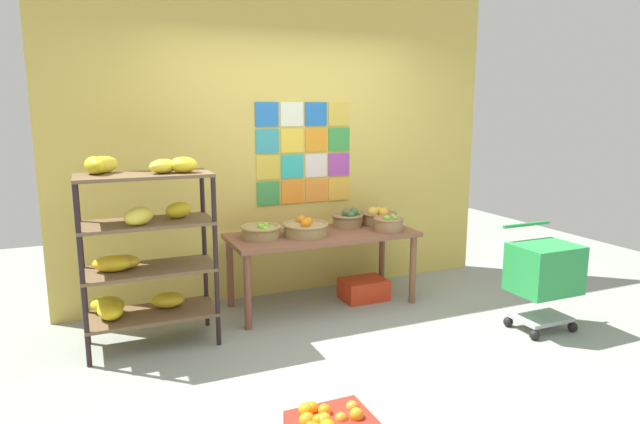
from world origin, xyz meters
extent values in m
plane|color=gray|center=(0.00, 0.00, 0.00)|extent=(9.16, 9.16, 0.00)
cube|color=#D8BB54|center=(0.00, 1.61, 1.46)|extent=(4.26, 0.06, 2.91)
cube|color=blue|center=(-0.21, 1.57, 1.72)|extent=(0.22, 0.01, 0.22)
cube|color=silver|center=(0.04, 1.57, 1.72)|extent=(0.22, 0.01, 0.22)
cube|color=blue|center=(0.28, 1.57, 1.72)|extent=(0.22, 0.01, 0.22)
cube|color=gold|center=(0.53, 1.57, 1.72)|extent=(0.22, 0.01, 0.22)
cube|color=teal|center=(-0.21, 1.57, 1.48)|extent=(0.22, 0.01, 0.22)
cube|color=yellow|center=(0.04, 1.57, 1.48)|extent=(0.22, 0.01, 0.22)
cube|color=orange|center=(0.28, 1.57, 1.48)|extent=(0.22, 0.01, 0.22)
cube|color=green|center=(0.53, 1.57, 1.48)|extent=(0.22, 0.01, 0.22)
cube|color=gold|center=(-0.21, 1.57, 1.24)|extent=(0.22, 0.01, 0.22)
cube|color=#2FB5AE|center=(0.04, 1.57, 1.24)|extent=(0.22, 0.01, 0.22)
cube|color=silver|center=(0.28, 1.57, 1.24)|extent=(0.22, 0.01, 0.22)
cube|color=purple|center=(0.53, 1.57, 1.24)|extent=(0.22, 0.01, 0.22)
cube|color=#3E9648|center=(-0.21, 1.57, 0.99)|extent=(0.22, 0.01, 0.22)
cube|color=orange|center=(0.04, 1.57, 0.99)|extent=(0.22, 0.01, 0.22)
cube|color=orange|center=(0.28, 1.57, 0.99)|extent=(0.22, 0.01, 0.22)
cube|color=gold|center=(0.53, 1.57, 0.99)|extent=(0.22, 0.01, 0.22)
cylinder|color=black|center=(-1.84, 0.63, 0.66)|extent=(0.04, 0.04, 1.32)
cylinder|color=black|center=(-0.93, 0.63, 0.66)|extent=(0.04, 0.04, 1.32)
cylinder|color=black|center=(-1.84, 1.05, 0.66)|extent=(0.04, 0.04, 1.32)
cylinder|color=black|center=(-0.93, 1.05, 0.66)|extent=(0.04, 0.04, 1.32)
cube|color=brown|center=(-1.38, 0.84, 0.24)|extent=(0.95, 0.45, 0.02)
ellipsoid|color=yellow|center=(-1.25, 0.91, 0.31)|extent=(0.28, 0.21, 0.12)
ellipsoid|color=yellow|center=(-1.68, 0.83, 0.32)|extent=(0.22, 0.30, 0.13)
ellipsoid|color=yellow|center=(-1.69, 0.96, 0.32)|extent=(0.31, 0.27, 0.13)
cube|color=brown|center=(-1.38, 0.84, 0.60)|extent=(0.95, 0.45, 0.02)
ellipsoid|color=yellow|center=(-1.55, 0.89, 0.66)|extent=(0.27, 0.23, 0.10)
ellipsoid|color=yellow|center=(-1.64, 0.85, 0.67)|extent=(0.31, 0.23, 0.12)
cube|color=brown|center=(-1.38, 0.84, 0.95)|extent=(0.95, 0.45, 0.02)
ellipsoid|color=yellow|center=(-1.14, 0.88, 1.02)|extent=(0.25, 0.23, 0.12)
ellipsoid|color=yellow|center=(-1.44, 0.72, 1.03)|extent=(0.27, 0.23, 0.13)
cube|color=brown|center=(-1.38, 0.84, 1.30)|extent=(0.95, 0.45, 0.02)
ellipsoid|color=yellow|center=(-1.11, 0.78, 1.37)|extent=(0.22, 0.20, 0.12)
ellipsoid|color=gold|center=(-1.71, 0.93, 1.38)|extent=(0.18, 0.28, 0.13)
ellipsoid|color=yellow|center=(-1.25, 0.80, 1.37)|extent=(0.27, 0.25, 0.10)
ellipsoid|color=yellow|center=(-1.65, 0.97, 1.38)|extent=(0.29, 0.29, 0.13)
cube|color=brown|center=(0.15, 1.12, 0.66)|extent=(1.69, 0.69, 0.04)
cylinder|color=brown|center=(-0.63, 0.83, 0.32)|extent=(0.06, 0.06, 0.64)
cylinder|color=brown|center=(0.94, 0.83, 0.32)|extent=(0.06, 0.06, 0.64)
cylinder|color=brown|center=(-0.63, 1.41, 0.32)|extent=(0.06, 0.06, 0.64)
cylinder|color=brown|center=(0.94, 1.41, 0.32)|extent=(0.06, 0.06, 0.64)
cylinder|color=tan|center=(-0.42, 1.15, 0.72)|extent=(0.32, 0.32, 0.10)
torus|color=#A0904F|center=(-0.42, 1.15, 0.77)|extent=(0.35, 0.35, 0.03)
sphere|color=#86D130|center=(-0.41, 1.04, 0.78)|extent=(0.06, 0.06, 0.06)
sphere|color=#6DC13D|center=(-0.42, 1.15, 0.78)|extent=(0.05, 0.05, 0.05)
sphere|color=#80D13F|center=(-0.37, 1.19, 0.78)|extent=(0.05, 0.05, 0.05)
sphere|color=#7DCA43|center=(-0.41, 1.14, 0.78)|extent=(0.05, 0.05, 0.05)
sphere|color=#83BE38|center=(-0.36, 1.18, 0.78)|extent=(0.05, 0.05, 0.05)
cylinder|color=olive|center=(0.81, 1.26, 0.73)|extent=(0.33, 0.33, 0.11)
torus|color=#8D734D|center=(0.81, 1.26, 0.78)|extent=(0.35, 0.35, 0.02)
sphere|color=gold|center=(0.72, 1.22, 0.80)|extent=(0.11, 0.11, 0.11)
sphere|color=gold|center=(0.81, 1.26, 0.80)|extent=(0.08, 0.08, 0.08)
sphere|color=gold|center=(0.80, 1.16, 0.80)|extent=(0.09, 0.09, 0.09)
sphere|color=gold|center=(0.82, 1.19, 0.80)|extent=(0.10, 0.10, 0.10)
sphere|color=gold|center=(0.86, 1.25, 0.79)|extent=(0.10, 0.10, 0.10)
cylinder|color=olive|center=(0.48, 1.27, 0.73)|extent=(0.27, 0.27, 0.11)
torus|color=olive|center=(0.48, 1.27, 0.78)|extent=(0.30, 0.30, 0.03)
sphere|color=#536A29|center=(0.52, 1.31, 0.80)|extent=(0.07, 0.07, 0.07)
sphere|color=#426330|center=(0.54, 1.27, 0.81)|extent=(0.10, 0.10, 0.10)
sphere|color=#40662C|center=(0.53, 1.32, 0.79)|extent=(0.07, 0.07, 0.07)
sphere|color=#3D6F25|center=(0.49, 1.34, 0.79)|extent=(0.07, 0.07, 0.07)
sphere|color=#3C6E33|center=(0.48, 1.21, 0.80)|extent=(0.07, 0.07, 0.07)
sphere|color=#525C39|center=(0.47, 1.28, 0.81)|extent=(0.09, 0.09, 0.09)
cylinder|color=#A48A53|center=(-0.03, 1.09, 0.72)|extent=(0.38, 0.38, 0.10)
torus|color=#A0865A|center=(-0.03, 1.09, 0.77)|extent=(0.40, 0.40, 0.03)
sphere|color=orange|center=(-0.02, 1.20, 0.79)|extent=(0.09, 0.09, 0.09)
sphere|color=orange|center=(0.00, 1.11, 0.79)|extent=(0.09, 0.09, 0.09)
sphere|color=orange|center=(-0.05, 1.02, 0.79)|extent=(0.09, 0.09, 0.09)
sphere|color=orange|center=(-0.03, 1.10, 0.78)|extent=(0.07, 0.07, 0.07)
sphere|color=orange|center=(0.04, 1.18, 0.78)|extent=(0.08, 0.08, 0.08)
cylinder|color=#99724D|center=(0.74, 0.96, 0.73)|extent=(0.26, 0.26, 0.11)
torus|color=#9E7052|center=(0.74, 0.96, 0.79)|extent=(0.28, 0.28, 0.02)
sphere|color=#81C343|center=(0.78, 0.91, 0.80)|extent=(0.05, 0.05, 0.05)
sphere|color=#81CC35|center=(0.82, 1.01, 0.79)|extent=(0.05, 0.05, 0.05)
sphere|color=#7CC836|center=(0.71, 0.93, 0.80)|extent=(0.06, 0.06, 0.06)
sphere|color=#6FC33D|center=(0.72, 0.96, 0.80)|extent=(0.05, 0.05, 0.05)
cube|color=red|center=(0.57, 1.10, 0.10)|extent=(0.41, 0.31, 0.19)
sphere|color=orange|center=(-0.79, -0.84, 0.16)|extent=(0.09, 0.09, 0.09)
sphere|color=orange|center=(-0.61, -0.89, 0.15)|extent=(0.07, 0.07, 0.07)
sphere|color=orange|center=(-0.74, -0.88, 0.17)|extent=(0.07, 0.07, 0.07)
sphere|color=orange|center=(-0.51, -0.81, 0.15)|extent=(0.07, 0.07, 0.07)
sphere|color=orange|center=(-0.53, -0.91, 0.17)|extent=(0.08, 0.08, 0.08)
sphere|color=orange|center=(-0.72, -0.89, 0.17)|extent=(0.09, 0.09, 0.09)
sphere|color=orange|center=(-0.73, -0.75, 0.17)|extent=(0.08, 0.08, 0.08)
sphere|color=orange|center=(-0.76, -0.75, 0.16)|extent=(0.09, 0.09, 0.09)
sphere|color=orange|center=(-0.67, -0.80, 0.17)|extent=(0.07, 0.07, 0.07)
sphere|color=black|center=(1.36, -0.26, 0.04)|extent=(0.08, 0.08, 0.08)
sphere|color=black|center=(1.76, -0.26, 0.04)|extent=(0.08, 0.08, 0.08)
sphere|color=black|center=(1.36, 0.03, 0.04)|extent=(0.08, 0.08, 0.08)
sphere|color=black|center=(1.76, 0.03, 0.04)|extent=(0.08, 0.08, 0.08)
cube|color=#A5A8AD|center=(1.56, -0.11, 0.10)|extent=(0.42, 0.31, 0.03)
cube|color=green|center=(1.56, -0.11, 0.52)|extent=(0.50, 0.39, 0.39)
cylinder|color=green|center=(1.56, 0.11, 0.83)|extent=(0.48, 0.03, 0.03)
camera|label=1|loc=(-1.77, -3.29, 1.78)|focal=30.79mm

